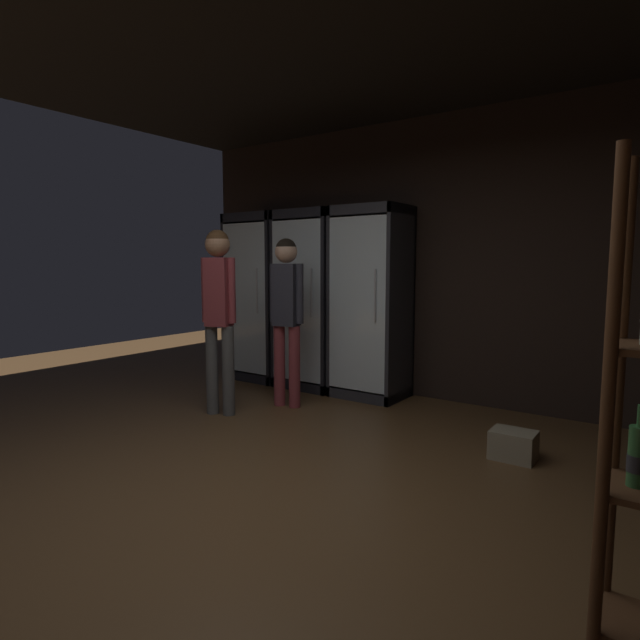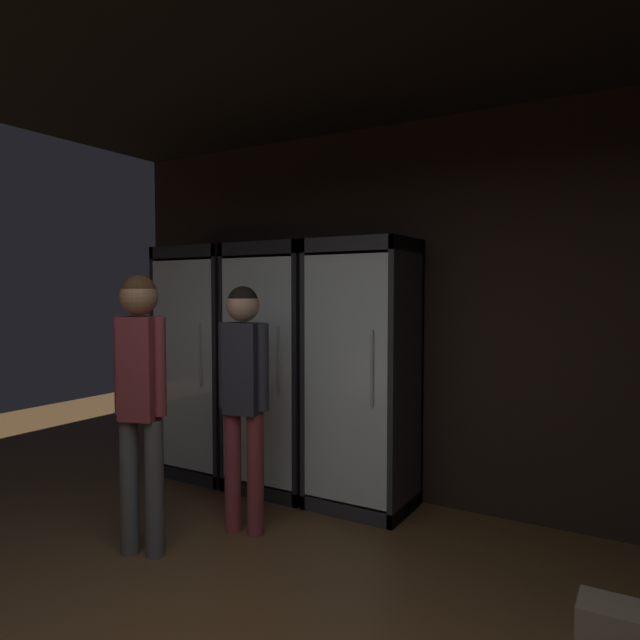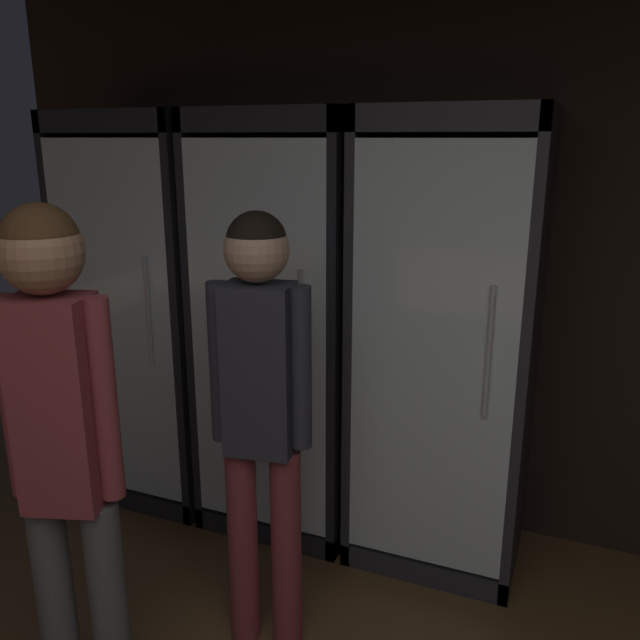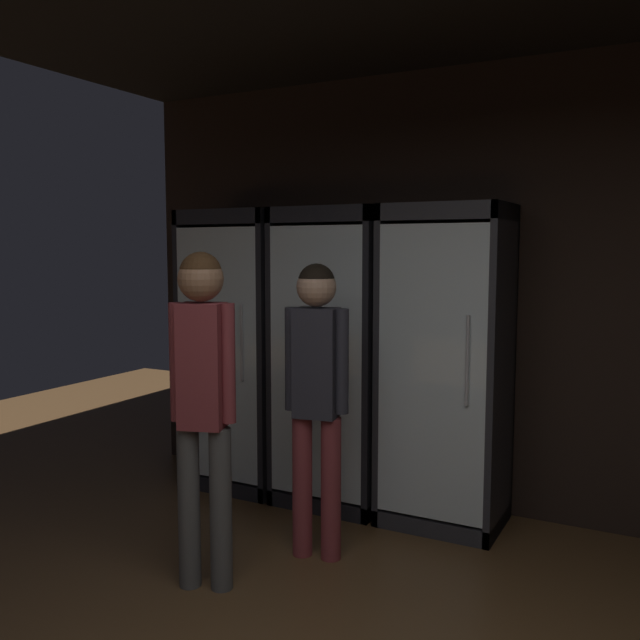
{
  "view_description": "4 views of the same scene",
  "coord_description": "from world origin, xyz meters",
  "px_view_note": "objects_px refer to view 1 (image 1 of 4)",
  "views": [
    {
      "loc": [
        1.99,
        -1.88,
        1.37
      ],
      "look_at": [
        -1.17,
        2.59,
        0.77
      ],
      "focal_mm": 29.14,
      "sensor_mm": 36.0,
      "label": 1
    },
    {
      "loc": [
        1.19,
        -0.95,
        1.57
      ],
      "look_at": [
        -0.99,
        2.74,
        1.35
      ],
      "focal_mm": 32.02,
      "sensor_mm": 36.0,
      "label": 2
    },
    {
      "loc": [
        -0.12,
        0.11,
        1.82
      ],
      "look_at": [
        -1.21,
        2.76,
        1.01
      ],
      "focal_mm": 36.48,
      "sensor_mm": 36.0,
      "label": 3
    },
    {
      "loc": [
        0.62,
        -1.25,
        1.68
      ],
      "look_at": [
        -1.3,
        2.37,
        1.25
      ],
      "focal_mm": 38.53,
      "sensor_mm": 36.0,
      "label": 4
    }
  ],
  "objects_px": {
    "cooler_center": "(373,304)",
    "shopper_near": "(286,304)",
    "cooler_far_left": "(263,298)",
    "cooler_left": "(314,302)",
    "shopper_far": "(219,302)",
    "wine_crate_floor": "(513,445)"
  },
  "relations": [
    {
      "from": "cooler_center",
      "to": "shopper_far",
      "type": "bearing_deg",
      "value": -119.64
    },
    {
      "from": "shopper_near",
      "to": "wine_crate_floor",
      "type": "bearing_deg",
      "value": -3.73
    },
    {
      "from": "cooler_center",
      "to": "shopper_far",
      "type": "xyz_separation_m",
      "value": [
        -0.79,
        -1.38,
        0.07
      ]
    },
    {
      "from": "shopper_near",
      "to": "cooler_left",
      "type": "bearing_deg",
      "value": 108.93
    },
    {
      "from": "cooler_far_left",
      "to": "cooler_center",
      "type": "distance_m",
      "value": 1.49
    },
    {
      "from": "cooler_far_left",
      "to": "cooler_center",
      "type": "relative_size",
      "value": 1.0
    },
    {
      "from": "cooler_left",
      "to": "shopper_near",
      "type": "relative_size",
      "value": 1.21
    },
    {
      "from": "cooler_far_left",
      "to": "cooler_left",
      "type": "relative_size",
      "value": 1.0
    },
    {
      "from": "shopper_near",
      "to": "shopper_far",
      "type": "bearing_deg",
      "value": -120.45
    },
    {
      "from": "shopper_near",
      "to": "shopper_far",
      "type": "height_order",
      "value": "shopper_far"
    },
    {
      "from": "cooler_left",
      "to": "wine_crate_floor",
      "type": "distance_m",
      "value": 2.75
    },
    {
      "from": "cooler_far_left",
      "to": "shopper_far",
      "type": "height_order",
      "value": "cooler_far_left"
    },
    {
      "from": "shopper_far",
      "to": "cooler_left",
      "type": "bearing_deg",
      "value": 88.26
    },
    {
      "from": "cooler_far_left",
      "to": "shopper_near",
      "type": "relative_size",
      "value": 1.21
    },
    {
      "from": "cooler_left",
      "to": "shopper_near",
      "type": "bearing_deg",
      "value": -71.07
    },
    {
      "from": "cooler_center",
      "to": "shopper_near",
      "type": "distance_m",
      "value": 0.95
    },
    {
      "from": "cooler_far_left",
      "to": "shopper_near",
      "type": "bearing_deg",
      "value": -38.83
    },
    {
      "from": "shopper_near",
      "to": "shopper_far",
      "type": "distance_m",
      "value": 0.65
    },
    {
      "from": "shopper_near",
      "to": "shopper_far",
      "type": "xyz_separation_m",
      "value": [
        -0.33,
        -0.55,
        0.04
      ]
    },
    {
      "from": "cooler_far_left",
      "to": "cooler_center",
      "type": "xyz_separation_m",
      "value": [
        1.49,
        -0.0,
        0.0
      ]
    },
    {
      "from": "cooler_center",
      "to": "wine_crate_floor",
      "type": "relative_size",
      "value": 6.47
    },
    {
      "from": "cooler_far_left",
      "to": "wine_crate_floor",
      "type": "bearing_deg",
      "value": -16.97
    }
  ]
}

